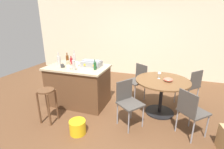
{
  "coord_description": "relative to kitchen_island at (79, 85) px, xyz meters",
  "views": [
    {
      "loc": [
        1.01,
        -3.18,
        1.95
      ],
      "look_at": [
        -0.08,
        0.07,
        0.79
      ],
      "focal_mm": 26.52,
      "sensor_mm": 36.0,
      "label": 1
    }
  ],
  "objects": [
    {
      "name": "bottle_4",
      "position": [
        0.08,
        -0.27,
        0.57
      ],
      "size": [
        0.07,
        0.07,
        0.3
      ],
      "color": "#B7B2AD",
      "rests_on": "kitchen_island"
    },
    {
      "name": "back_wall",
      "position": [
        0.89,
        2.65,
        0.89
      ],
      "size": [
        8.0,
        0.1,
        2.7
      ],
      "primitive_type": "cube",
      "color": "beige",
      "rests_on": "ground_plane"
    },
    {
      "name": "folding_chair_left",
      "position": [
        1.3,
        -0.45,
        0.05
      ],
      "size": [
        0.56,
        0.56,
        0.86
      ],
      "color": "#47423D",
      "rests_on": "ground_plane"
    },
    {
      "name": "bottle_5",
      "position": [
        -0.25,
        0.16,
        0.53
      ],
      "size": [
        0.06,
        0.06,
        0.2
      ],
      "color": "maroon",
      "rests_on": "kitchen_island"
    },
    {
      "name": "cup_2",
      "position": [
        -0.07,
        -0.25,
        0.5
      ],
      "size": [
        0.12,
        0.08,
        0.09
      ],
      "color": "white",
      "rests_on": "kitchen_island"
    },
    {
      "name": "dining_table",
      "position": [
        1.87,
        0.16,
        0.12
      ],
      "size": [
        1.1,
        1.1,
        0.76
      ],
      "color": "black",
      "rests_on": "ground_plane"
    },
    {
      "name": "serving_bowl",
      "position": [
        1.98,
        0.12,
        0.33
      ],
      "size": [
        0.18,
        0.18,
        0.07
      ],
      "primitive_type": "ellipsoid",
      "color": "#DB6651",
      "rests_on": "dining_table"
    },
    {
      "name": "kitchen_island",
      "position": [
        0.0,
        0.0,
        0.0
      ],
      "size": [
        1.38,
        0.86,
        0.92
      ],
      "color": "brown",
      "rests_on": "ground_plane"
    },
    {
      "name": "cup_0",
      "position": [
        -0.27,
        -0.18,
        0.5
      ],
      "size": [
        0.12,
        0.08,
        0.08
      ],
      "color": "#383838",
      "rests_on": "kitchen_island"
    },
    {
      "name": "cup_1",
      "position": [
        -0.24,
        0.01,
        0.51
      ],
      "size": [
        0.12,
        0.08,
        0.11
      ],
      "color": "tan",
      "rests_on": "kitchen_island"
    },
    {
      "name": "plastic_bucket",
      "position": [
        0.53,
        -1.02,
        -0.34
      ],
      "size": [
        0.29,
        0.29,
        0.25
      ],
      "primitive_type": "cylinder",
      "color": "yellow",
      "rests_on": "ground_plane"
    },
    {
      "name": "cup_3",
      "position": [
        -0.04,
        0.05,
        0.51
      ],
      "size": [
        0.12,
        0.08,
        0.1
      ],
      "color": "white",
      "rests_on": "kitchen_island"
    },
    {
      "name": "bottle_0",
      "position": [
        -0.21,
        0.25,
        0.58
      ],
      "size": [
        0.06,
        0.06,
        0.31
      ],
      "color": "#B7B2AD",
      "rests_on": "kitchen_island"
    },
    {
      "name": "bottle_3",
      "position": [
        0.49,
        -0.1,
        0.54
      ],
      "size": [
        0.06,
        0.06,
        0.22
      ],
      "color": "#194C23",
      "rests_on": "kitchen_island"
    },
    {
      "name": "folding_chair_right",
      "position": [
        2.37,
        -0.46,
        0.04
      ],
      "size": [
        0.57,
        0.57,
        0.85
      ],
      "color": "#47423D",
      "rests_on": "ground_plane"
    },
    {
      "name": "bottle_1",
      "position": [
        -0.45,
        -0.03,
        0.57
      ],
      "size": [
        0.08,
        0.08,
        0.3
      ],
      "color": "#B7B2AD",
      "rests_on": "kitchen_island"
    },
    {
      "name": "toolbox",
      "position": [
        0.31,
        0.12,
        0.52
      ],
      "size": [
        0.44,
        0.27,
        0.14
      ],
      "color": "gray",
      "rests_on": "kitchen_island"
    },
    {
      "name": "ground_plane",
      "position": [
        0.89,
        0.01,
        -0.46
      ],
      "size": [
        8.8,
        8.8,
        0.0
      ],
      "primitive_type": "plane",
      "color": "brown"
    },
    {
      "name": "wine_glass",
      "position": [
        1.79,
        0.23,
        0.4
      ],
      "size": [
        0.07,
        0.07,
        0.14
      ],
      "color": "silver",
      "rests_on": "dining_table"
    },
    {
      "name": "wooden_stool",
      "position": [
        -0.2,
        -0.86,
        0.02
      ],
      "size": [
        0.31,
        0.31,
        0.68
      ],
      "color": "brown",
      "rests_on": "ground_plane"
    },
    {
      "name": "folding_chair_far",
      "position": [
        1.27,
        0.68,
        0.07
      ],
      "size": [
        0.56,
        0.56,
        0.88
      ],
      "color": "#47423D",
      "rests_on": "ground_plane"
    },
    {
      "name": "folding_chair_near",
      "position": [
        2.48,
        0.71,
        0.06
      ],
      "size": [
        0.57,
        0.57,
        0.88
      ],
      "color": "#47423D",
      "rests_on": "ground_plane"
    },
    {
      "name": "bottle_2",
      "position": [
        -0.44,
        0.29,
        0.55
      ],
      "size": [
        0.07,
        0.07,
        0.23
      ],
      "color": "#603314",
      "rests_on": "kitchen_island"
    }
  ]
}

